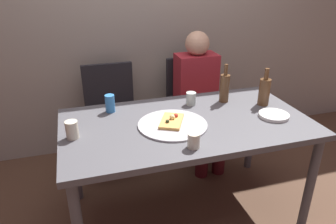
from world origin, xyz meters
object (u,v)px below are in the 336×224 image
at_px(wine_glass, 194,141).
at_px(guest_in_sweater, 199,93).
at_px(beer_bottle, 264,91).
at_px(chair_left, 111,110).
at_px(dining_table, 186,131).
at_px(tumbler_near, 72,130).
at_px(tumbler_far, 191,99).
at_px(plate_stack, 274,115).
at_px(chair_right, 193,100).
at_px(soda_can, 110,103).
at_px(pizza_tray, 173,125).
at_px(wine_bottle, 225,87).
at_px(pizza_slice_last, 172,121).

distance_m(wine_glass, guest_in_sweater, 1.11).
xyz_separation_m(beer_bottle, chair_left, (-1.02, 0.74, -0.34)).
distance_m(dining_table, tumbler_near, 0.73).
height_order(wine_glass, chair_left, chair_left).
bearing_deg(tumbler_far, wine_glass, -109.18).
xyz_separation_m(tumbler_near, plate_stack, (1.30, -0.09, -0.04)).
bearing_deg(dining_table, wine_glass, -103.31).
distance_m(wine_glass, chair_right, 1.27).
bearing_deg(soda_can, guest_in_sweater, 25.48).
bearing_deg(plate_stack, pizza_tray, 173.73).
distance_m(tumbler_near, soda_can, 0.41).
bearing_deg(wine_bottle, tumbler_far, 176.77).
distance_m(beer_bottle, tumbler_far, 0.53).
height_order(tumbler_far, wine_glass, tumbler_far).
bearing_deg(guest_in_sweater, plate_stack, 104.78).
relative_size(tumbler_near, soda_can, 0.88).
xyz_separation_m(pizza_slice_last, soda_can, (-0.35, 0.30, 0.04)).
bearing_deg(pizza_tray, dining_table, 17.62).
relative_size(tumbler_near, tumbler_far, 1.15).
height_order(tumbler_near, soda_can, soda_can).
xyz_separation_m(pizza_tray, pizza_slice_last, (0.00, 0.02, 0.02)).
height_order(pizza_slice_last, plate_stack, pizza_slice_last).
bearing_deg(beer_bottle, tumbler_near, -175.19).
distance_m(pizza_tray, tumbler_near, 0.61).
height_order(pizza_slice_last, wine_bottle, wine_bottle).
xyz_separation_m(pizza_slice_last, wine_bottle, (0.48, 0.24, 0.09)).
xyz_separation_m(wine_bottle, beer_bottle, (0.25, -0.14, -0.01)).
xyz_separation_m(plate_stack, guest_in_sweater, (-0.21, 0.80, -0.12)).
bearing_deg(wine_glass, soda_can, 121.57).
height_order(wine_bottle, soda_can, wine_bottle).
distance_m(beer_bottle, plate_stack, 0.23).
relative_size(chair_right, guest_in_sweater, 0.77).
bearing_deg(beer_bottle, wine_glass, -149.11).
bearing_deg(pizza_slice_last, guest_in_sweater, 55.69).
distance_m(dining_table, wine_glass, 0.35).
relative_size(tumbler_far, wine_glass, 1.06).
bearing_deg(pizza_tray, soda_can, 136.75).
bearing_deg(dining_table, wine_bottle, 31.67).
distance_m(pizza_slice_last, beer_bottle, 0.74).
bearing_deg(beer_bottle, dining_table, -171.21).
relative_size(wine_bottle, chair_left, 0.32).
distance_m(tumbler_near, plate_stack, 1.30).
height_order(wine_bottle, plate_stack, wine_bottle).
bearing_deg(tumbler_far, chair_left, 131.05).
distance_m(plate_stack, chair_right, 1.00).
bearing_deg(soda_can, dining_table, -32.80).
xyz_separation_m(wine_glass, chair_left, (-0.32, 1.16, -0.28)).
distance_m(pizza_tray, guest_in_sweater, 0.87).
bearing_deg(pizza_tray, pizza_slice_last, 86.82).
bearing_deg(pizza_tray, guest_in_sweater, 56.47).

